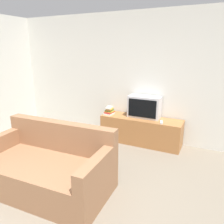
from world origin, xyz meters
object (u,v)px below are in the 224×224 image
object	(u,v)px
television	(144,107)
couch	(48,169)
remote_on_stand	(161,122)
tv_stand	(141,130)
book_stack	(109,111)

from	to	relation	value
television	couch	world-z (taller)	television
remote_on_stand	television	bearing A→B (deg)	153.57
television	couch	distance (m)	2.26
television	remote_on_stand	distance (m)	0.50
tv_stand	remote_on_stand	xyz separation A→B (m)	(0.44, -0.12, 0.28)
tv_stand	couch	world-z (taller)	couch
tv_stand	book_stack	world-z (taller)	book_stack
tv_stand	couch	distance (m)	2.12
book_stack	remote_on_stand	world-z (taller)	book_stack
television	book_stack	size ratio (longest dim) A/B	2.69
television	remote_on_stand	world-z (taller)	television
television	tv_stand	bearing A→B (deg)	-113.13
tv_stand	remote_on_stand	world-z (taller)	remote_on_stand
couch	remote_on_stand	distance (m)	2.21
tv_stand	couch	xyz separation A→B (m)	(-0.67, -2.01, 0.02)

